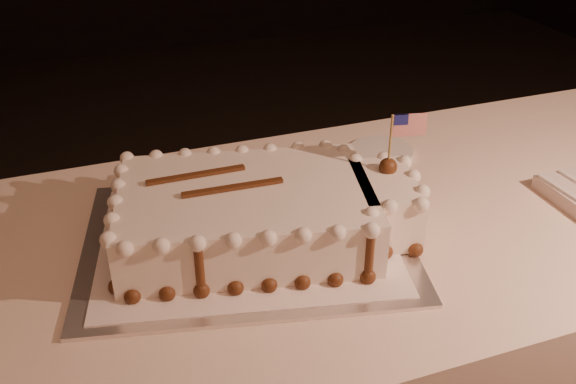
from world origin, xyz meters
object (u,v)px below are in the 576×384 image
object	(u,v)px
sheet_cake	(264,213)
side_plate	(382,151)
banquet_table	(348,357)
cake_board	(247,241)

from	to	relation	value
sheet_cake	side_plate	size ratio (longest dim) A/B	4.00
banquet_table	sheet_cake	xyz separation A→B (m)	(-0.19, -0.01, 0.44)
banquet_table	side_plate	bearing A→B (deg)	53.68
banquet_table	side_plate	xyz separation A→B (m)	(0.17, 0.23, 0.38)
banquet_table	side_plate	size ratio (longest dim) A/B	16.36
banquet_table	side_plate	distance (m)	0.48
sheet_cake	cake_board	bearing A→B (deg)	167.96
banquet_table	sheet_cake	distance (m)	0.48
cake_board	sheet_cake	distance (m)	0.07
sheet_cake	side_plate	xyz separation A→B (m)	(0.36, 0.24, -0.06)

